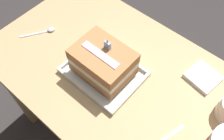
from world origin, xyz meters
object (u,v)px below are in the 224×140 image
birthday_cake (103,62)px  serving_spoon_near_tray (47,31)px  napkin_pile (203,77)px  foil_tray (104,73)px

birthday_cake → serving_spoon_near_tray: size_ratio=1.50×
napkin_pile → foil_tray: bearing=-142.0°
napkin_pile → serving_spoon_near_tray: bearing=-159.8°
foil_tray → birthday_cake: bearing=90.0°
birthday_cake → serving_spoon_near_tray: birthday_cake is taller
foil_tray → napkin_pile: size_ratio=2.21×
foil_tray → napkin_pile: bearing=38.0°
serving_spoon_near_tray → birthday_cake: bearing=-0.2°
foil_tray → birthday_cake: birthday_cake is taller
foil_tray → serving_spoon_near_tray: (-0.34, 0.00, -0.00)m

